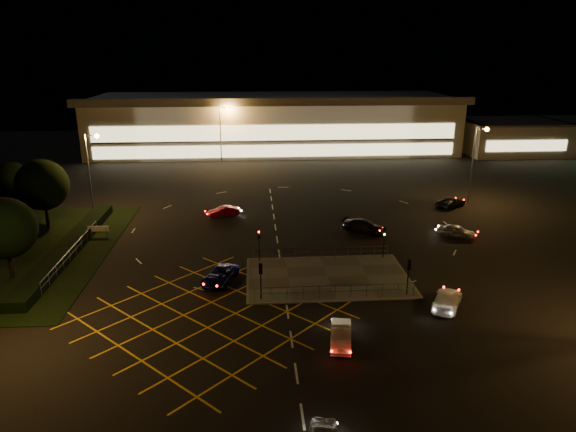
{
  "coord_description": "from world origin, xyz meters",
  "views": [
    {
      "loc": [
        -4.46,
        -43.45,
        19.28
      ],
      "look_at": [
        -0.69,
        9.91,
        2.0
      ],
      "focal_mm": 32.0,
      "sensor_mm": 36.0,
      "label": 1
    }
  ],
  "objects": [
    {
      "name": "supermarket",
      "position": [
        0.0,
        61.95,
        5.31
      ],
      "size": [
        72.0,
        26.5,
        10.5
      ],
      "color": "beige",
      "rests_on": "ground"
    },
    {
      "name": "car_right_silver",
      "position": [
        17.52,
        7.58,
        0.65
      ],
      "size": [
        4.07,
        3.38,
        1.31
      ],
      "primitive_type": "imported",
      "rotation": [
        0.0,
        0.0,
        1.0
      ],
      "color": "#B9BBC1",
      "rests_on": "ground"
    },
    {
      "name": "ground",
      "position": [
        0.0,
        0.0,
        0.0
      ],
      "size": [
        180.0,
        180.0,
        0.0
      ],
      "primitive_type": "plane",
      "color": "black",
      "rests_on": "ground"
    },
    {
      "name": "car_circ_red",
      "position": [
        -8.14,
        16.58,
        0.61
      ],
      "size": [
        3.91,
        2.3,
        1.22
      ],
      "primitive_type": "imported",
      "rotation": [
        0.0,
        0.0,
        5.0
      ],
      "color": "maroon",
      "rests_on": "ground"
    },
    {
      "name": "grass_verge",
      "position": [
        -28.0,
        6.0,
        0.04
      ],
      "size": [
        18.0,
        30.0,
        0.08
      ],
      "primitive_type": "cube",
      "color": "black",
      "rests_on": "ground"
    },
    {
      "name": "hedge",
      "position": [
        -23.0,
        6.0,
        0.5
      ],
      "size": [
        2.0,
        26.0,
        1.0
      ],
      "primitive_type": "cube",
      "color": "black",
      "rests_on": "ground"
    },
    {
      "name": "signal_nw",
      "position": [
        -4.0,
        1.99,
        2.37
      ],
      "size": [
        0.28,
        0.3,
        3.15
      ],
      "color": "black",
      "rests_on": "pedestrian_island"
    },
    {
      "name": "tree_c",
      "position": [
        -28.0,
        14.0,
        4.95
      ],
      "size": [
        5.76,
        5.76,
        7.84
      ],
      "color": "black",
      "rests_on": "ground"
    },
    {
      "name": "signal_sw",
      "position": [
        -4.0,
        -5.99,
        2.37
      ],
      "size": [
        0.28,
        0.3,
        3.15
      ],
      "rotation": [
        0.0,
        0.0,
        3.14
      ],
      "color": "black",
      "rests_on": "pedestrian_island"
    },
    {
      "name": "car_queue_white",
      "position": [
        1.34,
        -12.8,
        0.64
      ],
      "size": [
        2.01,
        4.09,
        1.29
      ],
      "primitive_type": "imported",
      "rotation": [
        0.0,
        0.0,
        6.11
      ],
      "color": "silver",
      "rests_on": "ground"
    },
    {
      "name": "signal_ne",
      "position": [
        8.0,
        1.99,
        2.37
      ],
      "size": [
        0.28,
        0.3,
        3.15
      ],
      "color": "black",
      "rests_on": "pedestrian_island"
    },
    {
      "name": "car_approach_white",
      "position": [
        10.57,
        -8.14,
        0.67
      ],
      "size": [
        3.89,
        4.92,
        1.33
      ],
      "primitive_type": "imported",
      "rotation": [
        0.0,
        0.0,
        2.63
      ],
      "color": "white",
      "rests_on": "ground"
    },
    {
      "name": "streetlight_ne",
      "position": [
        24.44,
        20.0,
        6.56
      ],
      "size": [
        1.78,
        0.56,
        10.03
      ],
      "color": "slate",
      "rests_on": "ground"
    },
    {
      "name": "car_east_grey",
      "position": [
        20.99,
        18.4,
        0.64
      ],
      "size": [
        4.92,
        4.43,
        1.27
      ],
      "primitive_type": "imported",
      "rotation": [
        0.0,
        0.0,
        2.22
      ],
      "color": "black",
      "rests_on": "ground"
    },
    {
      "name": "car_far_dkgrey",
      "position": [
        7.7,
        9.69,
        0.69
      ],
      "size": [
        5.08,
        4.23,
        1.39
      ],
      "primitive_type": "imported",
      "rotation": [
        0.0,
        0.0,
        1.0
      ],
      "color": "black",
      "rests_on": "ground"
    },
    {
      "name": "streetlight_far_right",
      "position": [
        30.44,
        50.0,
        6.56
      ],
      "size": [
        1.78,
        0.56,
        10.03
      ],
      "color": "slate",
      "rests_on": "ground"
    },
    {
      "name": "car_left_blue",
      "position": [
        -7.5,
        -2.29,
        0.64
      ],
      "size": [
        3.53,
        5.03,
        1.28
      ],
      "primitive_type": "imported",
      "rotation": [
        0.0,
        0.0,
        5.94
      ],
      "color": "#0C0E4B",
      "rests_on": "ground"
    },
    {
      "name": "tree_d",
      "position": [
        -34.0,
        20.0,
        4.02
      ],
      "size": [
        4.68,
        4.68,
        6.37
      ],
      "color": "black",
      "rests_on": "ground"
    },
    {
      "name": "streetlight_nw",
      "position": [
        -23.56,
        18.0,
        6.56
      ],
      "size": [
        1.78,
        0.56,
        10.03
      ],
      "color": "slate",
      "rests_on": "ground"
    },
    {
      "name": "signal_se",
      "position": [
        8.0,
        -5.99,
        2.37
      ],
      "size": [
        0.28,
        0.3,
        3.15
      ],
      "rotation": [
        0.0,
        0.0,
        3.14
      ],
      "color": "black",
      "rests_on": "pedestrian_island"
    },
    {
      "name": "streetlight_far_left",
      "position": [
        -9.56,
        48.0,
        6.56
      ],
      "size": [
        1.78,
        0.56,
        10.03
      ],
      "color": "slate",
      "rests_on": "ground"
    },
    {
      "name": "pedestrian_island",
      "position": [
        2.0,
        -2.0,
        0.06
      ],
      "size": [
        14.0,
        9.0,
        0.12
      ],
      "primitive_type": "cube",
      "color": "#4C4944",
      "rests_on": "ground"
    },
    {
      "name": "tree_e",
      "position": [
        -26.0,
        0.0,
        4.64
      ],
      "size": [
        5.4,
        5.4,
        7.35
      ],
      "color": "black",
      "rests_on": "ground"
    },
    {
      "name": "retail_unit_a",
      "position": [
        46.0,
        53.97,
        3.21
      ],
      "size": [
        18.8,
        14.8,
        6.35
      ],
      "color": "beige",
      "rests_on": "ground"
    }
  ]
}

